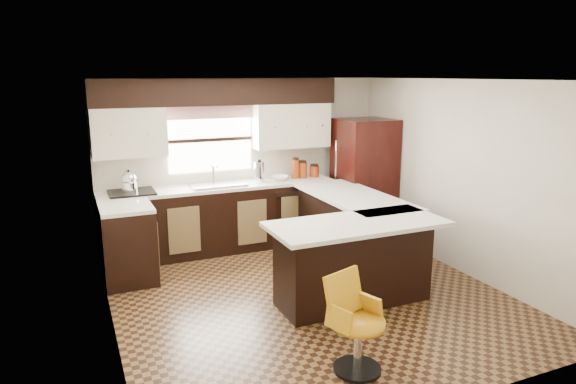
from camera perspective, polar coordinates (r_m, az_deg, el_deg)
name	(u,v)px	position (r m, az deg, el deg)	size (l,w,h in m)	color
floor	(308,295)	(5.96, 2.24, -11.37)	(4.40, 4.40, 0.00)	#49301A
ceiling	(310,80)	(5.43, 2.46, 12.35)	(4.40, 4.40, 0.00)	silver
wall_back	(244,162)	(7.58, -4.92, 3.38)	(4.40, 4.40, 0.00)	beige
wall_front	(445,257)	(3.80, 17.04, -6.96)	(4.40, 4.40, 0.00)	beige
wall_left	(105,213)	(5.05, -19.64, -2.22)	(4.40, 4.40, 0.00)	beige
wall_right	(461,177)	(6.74, 18.63, 1.54)	(4.40, 4.40, 0.00)	beige
base_cab_back	(222,219)	(7.34, -7.39, -3.02)	(3.30, 0.60, 0.90)	black
base_cab_left	(128,245)	(6.48, -17.33, -5.68)	(0.60, 0.70, 0.90)	black
counter_back	(221,187)	(7.22, -7.50, 0.59)	(3.30, 0.60, 0.04)	silver
counter_left	(125,207)	(6.35, -17.61, -1.63)	(0.60, 0.70, 0.04)	silver
soffit	(219,92)	(7.19, -7.70, 10.97)	(3.40, 0.35, 0.36)	black
upper_cab_left	(129,132)	(6.99, -17.29, 6.34)	(0.94, 0.35, 0.64)	beige
upper_cab_right	(291,125)	(7.59, 0.33, 7.40)	(1.14, 0.35, 0.64)	beige
window_pane	(210,140)	(7.37, -8.63, 5.76)	(1.20, 0.02, 0.90)	white
valance	(210,112)	(7.29, -8.65, 8.76)	(1.30, 0.06, 0.18)	#D19B93
sink	(217,185)	(7.18, -7.85, 0.81)	(0.75, 0.45, 0.03)	#B2B2B7
dishwasher	(294,218)	(7.41, 0.68, -2.90)	(0.58, 0.03, 0.78)	black
cooktop	(132,192)	(6.97, -16.98, -0.03)	(0.58, 0.50, 0.03)	black
peninsula_long	(350,233)	(6.72, 6.89, -4.51)	(0.60, 1.95, 0.90)	black
peninsula_return	(353,263)	(5.67, 7.28, -7.86)	(1.65, 0.60, 0.90)	black
counter_pen_long	(354,197)	(6.62, 7.38, -0.55)	(0.84, 1.95, 0.04)	silver
counter_pen_return	(357,224)	(5.44, 7.72, -3.54)	(1.89, 0.84, 0.04)	silver
refrigerator	(364,179)	(7.81, 8.41, 1.39)	(0.78, 0.75, 1.81)	black
bar_chair	(358,325)	(4.45, 7.84, -14.43)	(0.45, 0.45, 0.84)	#C78810
kettle	(129,181)	(6.94, -17.25, 1.20)	(0.21, 0.21, 0.28)	silver
percolator	(259,172)	(7.36, -3.22, 2.26)	(0.15, 0.15, 0.29)	silver
mixing_bowl	(280,178)	(7.50, -0.92, 1.58)	(0.25, 0.25, 0.06)	white
canister_large	(295,169)	(7.60, 0.82, 2.57)	(0.12, 0.12, 0.28)	maroon
canister_med	(303,170)	(7.65, 1.63, 2.45)	(0.13, 0.13, 0.23)	maroon
canister_small	(314,171)	(7.74, 2.93, 2.30)	(0.14, 0.14, 0.16)	maroon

